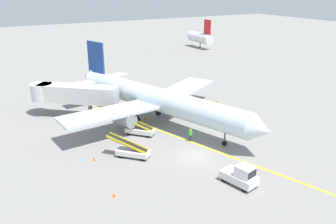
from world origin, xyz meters
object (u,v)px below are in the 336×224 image
Objects in this scene: safety_cone_wingtip_right at (94,159)px; jet_bridge at (69,94)px; belt_loader_aft_hold at (139,129)px; safety_cone_tail_area at (114,195)px; safety_cone_nose_right at (145,118)px; airliner at (155,99)px; belt_loader_forward_hold at (132,151)px; ground_crew_marshaller at (190,135)px; safety_cone_wingtip_left at (205,105)px; safety_cone_nose_left at (218,101)px; baggage_tug_near_wing at (214,116)px; pushback_tug at (241,176)px.

jet_bridge is at bearing 84.45° from safety_cone_wingtip_right.
belt_loader_aft_hold is at bearing 28.73° from safety_cone_wingtip_right.
safety_cone_nose_right is at bearing 55.72° from safety_cone_tail_area.
belt_loader_forward_hold is at bearing -130.85° from airliner.
belt_loader_aft_hold is (6.05, -11.35, -2.77)m from jet_bridge.
ground_crew_marshaller is 3.86× the size of safety_cone_wingtip_left.
safety_cone_nose_left is 31.00m from safety_cone_tail_area.
safety_cone_nose_right is at bearing 39.39° from safety_cone_wingtip_right.
safety_cone_nose_left is (6.01, 7.07, -0.71)m from baggage_tug_near_wing.
airliner is 20.28× the size of ground_crew_marshaller.
ground_crew_marshaller is at bearing 83.85° from pushback_tug.
safety_cone_wingtip_right is at bearing -151.27° from belt_loader_aft_hold.
jet_bridge is 2.52× the size of belt_loader_aft_hold.
belt_loader_aft_hold is 10.29× the size of safety_cone_wingtip_right.
airliner is 14.15m from safety_cone_wingtip_right.
safety_cone_wingtip_right is at bearing -147.52° from airliner.
pushback_tug is at bearing -56.97° from belt_loader_forward_hold.
pushback_tug is 8.94× the size of safety_cone_nose_left.
airliner reaches higher than safety_cone_wingtip_right.
jet_bridge is at bearing 109.23° from pushback_tug.
safety_cone_nose_right is (-1.73, 9.67, -0.69)m from ground_crew_marshaller.
safety_cone_wingtip_right is at bearing 175.39° from ground_crew_marshaller.
jet_bridge reaches higher than safety_cone_nose_left.
ground_crew_marshaller is (10.79, -16.48, -2.63)m from jet_bridge.
safety_cone_tail_area is (-25.50, -17.64, 0.00)m from safety_cone_nose_left.
safety_cone_wingtip_left is 28.00m from safety_cone_tail_area.
safety_cone_nose_right and safety_cone_tail_area have the same top height.
baggage_tug_near_wing is 6.94m from safety_cone_wingtip_left.
belt_loader_forward_hold is at bearing -151.78° from safety_cone_nose_left.
airliner is 78.34× the size of safety_cone_nose_left.
pushback_tug is 25.82m from safety_cone_nose_left.
safety_cone_wingtip_left is at bearing -17.72° from jet_bridge.
ground_crew_marshaller is 3.86× the size of safety_cone_wingtip_right.
safety_cone_wingtip_right is (-7.56, -4.14, -0.56)m from belt_loader_aft_hold.
safety_cone_wingtip_left is (11.12, 0.36, 0.00)m from safety_cone_nose_right.
belt_loader_aft_hold reaches higher than ground_crew_marshaller.
safety_cone_nose_right is (-8.25, 5.92, -0.71)m from baggage_tug_near_wing.
ground_crew_marshaller reaches higher than safety_cone_wingtip_left.
pushback_tug is 0.88× the size of belt_loader_forward_hold.
belt_loader_forward_hold is 11.88m from safety_cone_nose_right.
airliner is at bearing -38.66° from jet_bridge.
jet_bridge is at bearing 141.34° from airliner.
safety_cone_tail_area is (-2.18, -23.30, -3.32)m from jet_bridge.
baggage_tug_near_wing reaches higher than safety_cone_nose_left.
baggage_tug_near_wing is 22.18m from safety_cone_tail_area.
ground_crew_marshaller is at bearing -56.78° from jet_bridge.
jet_bridge is (-10.12, 8.09, 0.12)m from airliner.
ground_crew_marshaller is at bearing -47.29° from belt_loader_aft_hold.
jet_bridge is at bearing 143.07° from safety_cone_nose_right.
safety_cone_wingtip_right is at bearing 132.71° from pushback_tug.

